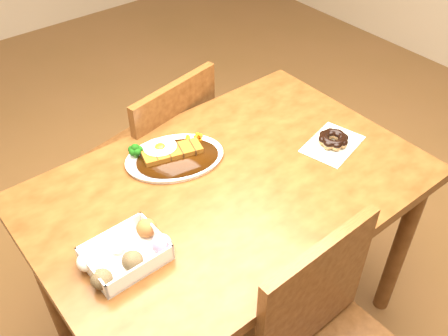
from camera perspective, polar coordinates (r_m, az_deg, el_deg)
ground at (r=2.11m, az=0.47°, el=-16.86°), size 6.00×6.00×0.00m
table at (r=1.60m, az=0.60°, el=-4.32°), size 1.20×0.80×0.75m
chair_far at (r=2.07m, az=-7.56°, el=1.34°), size 0.49×0.49×0.87m
katsu_curry_plate at (r=1.61m, az=-5.89°, el=1.44°), size 0.37×0.32×0.06m
donut_box at (r=1.33m, az=-11.21°, el=-9.52°), size 0.23×0.16×0.06m
pon_de_ring at (r=1.70m, az=12.38°, el=3.18°), size 0.24×0.19×0.04m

